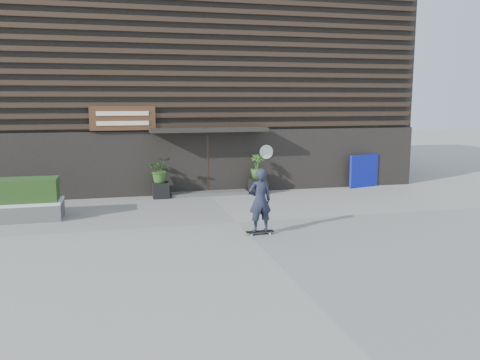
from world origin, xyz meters
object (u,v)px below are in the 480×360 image
object	(u,v)px
planter_pot_left	(161,190)
skateboarder	(260,200)
raised_bed	(3,213)
blue_tarp	(364,171)
planter_pot_right	(257,186)

from	to	relation	value
planter_pot_left	skateboarder	xyz separation A→B (m)	(2.20, -5.87, 0.66)
planter_pot_left	skateboarder	world-z (taller)	skateboarder
raised_bed	blue_tarp	bearing A→B (deg)	11.32
planter_pot_left	planter_pot_right	world-z (taller)	same
raised_bed	skateboarder	distance (m)	8.04
raised_bed	blue_tarp	size ratio (longest dim) A/B	2.37
raised_bed	skateboarder	world-z (taller)	skateboarder
planter_pot_right	skateboarder	distance (m)	6.12
planter_pot_left	blue_tarp	bearing A→B (deg)	2.00
raised_bed	skateboarder	bearing A→B (deg)	-25.46
planter_pot_right	raised_bed	bearing A→B (deg)	-164.64
planter_pot_right	skateboarder	size ratio (longest dim) A/B	0.33
planter_pot_right	planter_pot_left	bearing A→B (deg)	180.00
planter_pot_left	skateboarder	size ratio (longest dim) A/B	0.33
blue_tarp	planter_pot_right	bearing A→B (deg)	168.58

